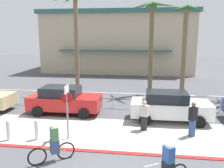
% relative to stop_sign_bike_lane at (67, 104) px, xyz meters
% --- Properties ---
extents(ground_plane, '(80.00, 80.00, 0.00)m').
position_rel_stop_sign_bike_lane_xyz_m(ground_plane, '(2.61, 6.71, -1.68)').
color(ground_plane, '#4C4C51').
extents(sidewalk_strip, '(44.00, 4.00, 0.02)m').
position_rel_stop_sign_bike_lane_xyz_m(sidewalk_strip, '(2.61, 0.91, -1.67)').
color(sidewalk_strip, '#ADAAA0').
rests_on(sidewalk_strip, ground).
extents(curb_paint, '(44.00, 0.24, 0.03)m').
position_rel_stop_sign_bike_lane_xyz_m(curb_paint, '(2.61, -1.09, -1.66)').
color(curb_paint, maroon).
rests_on(curb_paint, ground).
extents(building_backdrop, '(19.56, 10.39, 7.87)m').
position_rel_stop_sign_bike_lane_xyz_m(building_backdrop, '(-0.12, 23.19, 2.28)').
color(building_backdrop, '#BCAD8E').
rests_on(building_backdrop, ground).
extents(rail_fence, '(20.49, 0.08, 1.04)m').
position_rel_stop_sign_bike_lane_xyz_m(rail_fence, '(2.61, 5.21, -0.84)').
color(rail_fence, white).
rests_on(rail_fence, ground).
extents(stop_sign_bike_lane, '(0.52, 0.56, 2.56)m').
position_rel_stop_sign_bike_lane_xyz_m(stop_sign_bike_lane, '(0.00, 0.00, 0.00)').
color(stop_sign_bike_lane, gray).
rests_on(stop_sign_bike_lane, ground).
extents(bollard_0, '(0.20, 0.20, 1.00)m').
position_rel_stop_sign_bike_lane_xyz_m(bollard_0, '(-1.40, -0.32, -1.16)').
color(bollard_0, white).
rests_on(bollard_0, ground).
extents(bollard_1, '(0.20, 0.20, 1.00)m').
position_rel_stop_sign_bike_lane_xyz_m(bollard_1, '(-2.66, -0.55, -1.16)').
color(bollard_1, white).
rests_on(bollard_1, ground).
extents(palm_tree_1, '(3.27, 3.15, 8.14)m').
position_rel_stop_sign_bike_lane_xyz_m(palm_tree_1, '(-2.23, 9.61, 4.30)').
color(palm_tree_1, '#756047').
rests_on(palm_tree_1, ground).
extents(palm_tree_2, '(3.52, 3.25, 7.38)m').
position_rel_stop_sign_bike_lane_xyz_m(palm_tree_2, '(3.98, 9.57, 3.73)').
color(palm_tree_2, brown).
rests_on(palm_tree_2, ground).
extents(palm_tree_3, '(2.82, 3.13, 7.12)m').
position_rel_stop_sign_bike_lane_xyz_m(palm_tree_3, '(6.51, 9.44, 3.50)').
color(palm_tree_3, '#756047').
rests_on(palm_tree_3, ground).
extents(car_red_1, '(4.40, 2.02, 1.69)m').
position_rel_stop_sign_bike_lane_xyz_m(car_red_1, '(-1.42, 3.66, -0.81)').
color(car_red_1, red).
rests_on(car_red_1, ground).
extents(car_white_2, '(4.40, 2.02, 1.69)m').
position_rel_stop_sign_bike_lane_xyz_m(car_white_2, '(4.93, 3.14, -0.81)').
color(car_white_2, white).
rests_on(car_white_2, ground).
extents(cyclist_yellow_0, '(1.53, 1.09, 1.50)m').
position_rel_stop_sign_bike_lane_xyz_m(cyclist_yellow_0, '(0.11, -2.10, -0.98)').
color(cyclist_yellow_0, black).
rests_on(cyclist_yellow_0, ground).
extents(cyclist_teal_1, '(1.58, 1.01, 1.50)m').
position_rel_stop_sign_bike_lane_xyz_m(cyclist_teal_1, '(4.27, -3.15, -0.98)').
color(cyclist_teal_1, black).
rests_on(cyclist_teal_1, ground).
extents(pedestrian_0, '(0.46, 0.47, 1.71)m').
position_rel_stop_sign_bike_lane_xyz_m(pedestrian_0, '(5.82, 1.09, -0.89)').
color(pedestrian_0, '#384C7A').
rests_on(pedestrian_0, ground).
extents(pedestrian_1, '(0.47, 0.41, 1.58)m').
position_rel_stop_sign_bike_lane_xyz_m(pedestrian_1, '(3.53, 1.53, -0.96)').
color(pedestrian_1, '#232326').
rests_on(pedestrian_1, ground).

